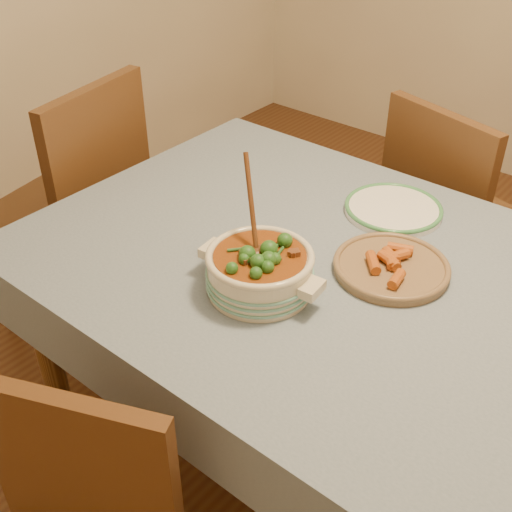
% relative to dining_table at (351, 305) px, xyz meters
% --- Properties ---
extents(floor, '(4.50, 4.50, 0.00)m').
position_rel_dining_table_xyz_m(floor, '(0.00, 0.00, -0.66)').
color(floor, '#4A2715').
rests_on(floor, ground).
extents(dining_table, '(1.68, 1.08, 0.76)m').
position_rel_dining_table_xyz_m(dining_table, '(0.00, 0.00, 0.00)').
color(dining_table, brown).
rests_on(dining_table, floor).
extents(stew_casserole, '(0.31, 0.26, 0.29)m').
position_rel_dining_table_xyz_m(stew_casserole, '(-0.14, -0.19, 0.15)').
color(stew_casserole, beige).
rests_on(stew_casserole, dining_table).
extents(white_plate, '(0.34, 0.34, 0.02)m').
position_rel_dining_table_xyz_m(white_plate, '(-0.07, 0.31, 0.10)').
color(white_plate, white).
rests_on(white_plate, dining_table).
extents(fried_plate, '(0.36, 0.36, 0.05)m').
position_rel_dining_table_xyz_m(fried_plate, '(0.06, 0.07, 0.11)').
color(fried_plate, '#90744F').
rests_on(fried_plate, dining_table).
extents(chair_far, '(0.53, 0.53, 0.92)m').
position_rel_dining_table_xyz_m(chair_far, '(-0.10, 0.79, -0.14)').
color(chair_far, brown).
rests_on(chair_far, floor).
extents(chair_left, '(0.53, 0.53, 0.98)m').
position_rel_dining_table_xyz_m(chair_left, '(-1.11, 0.01, -0.11)').
color(chair_left, brown).
rests_on(chair_left, floor).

